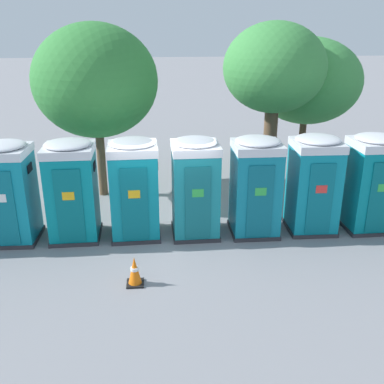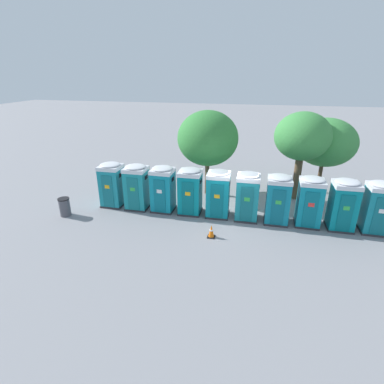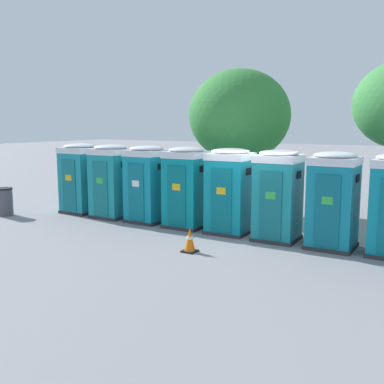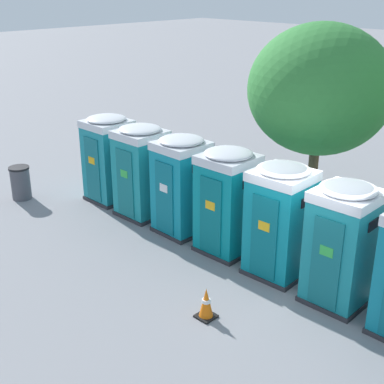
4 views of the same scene
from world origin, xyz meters
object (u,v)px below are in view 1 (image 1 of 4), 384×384
object	(u,v)px
portapotty_5	(195,187)
portapotty_7	(314,184)
portapotty_3	(72,190)
street_tree_1	(274,69)
portapotty_2	(9,192)
street_tree_0	(307,81)
traffic_cone	(135,271)
portapotty_4	(134,188)
portapotty_8	(371,182)
street_tree_2	(95,81)
portapotty_6	(255,186)

from	to	relation	value
portapotty_5	portapotty_7	distance (m)	3.05
portapotty_3	street_tree_1	xyz separation A→B (m)	(5.81, 3.36, 2.50)
portapotty_3	portapotty_2	bearing A→B (deg)	-179.75
street_tree_0	traffic_cone	distance (m)	9.66
portapotty_4	portapotty_8	size ratio (longest dim) A/B	1.00
portapotty_7	street_tree_2	world-z (taller)	street_tree_2
portapotty_8	street_tree_1	xyz separation A→B (m)	(-1.81, 3.48, 2.50)
portapotty_5	portapotty_8	size ratio (longest dim) A/B	1.00
street_tree_0	street_tree_2	xyz separation A→B (m)	(-6.96, -1.78, 0.29)
portapotty_4	portapotty_8	distance (m)	6.10
portapotty_4	portapotty_7	xyz separation A→B (m)	(4.57, -0.06, 0.00)
portapotty_6	street_tree_2	distance (m)	5.66
street_tree_2	traffic_cone	distance (m)	6.36
portapotty_6	street_tree_1	bearing A→B (deg)	70.41
street_tree_0	portapotty_5	bearing A→B (deg)	-131.68
portapotty_3	street_tree_0	xyz separation A→B (m)	(7.36, 4.77, 1.96)
portapotty_7	street_tree_1	world-z (taller)	street_tree_1
portapotty_6	portapotty_7	xyz separation A→B (m)	(1.52, 0.04, 0.00)
portapotty_3	portapotty_4	bearing A→B (deg)	-0.66
portapotty_7	portapotty_8	distance (m)	1.52
portapotty_4	portapotty_5	distance (m)	1.52
portapotty_2	street_tree_2	world-z (taller)	street_tree_2
portapotty_2	traffic_cone	xyz separation A→B (m)	(3.09, -2.36, -0.97)
portapotty_8	street_tree_0	bearing A→B (deg)	92.99
portapotty_5	street_tree_2	bearing A→B (deg)	130.74
portapotty_2	street_tree_2	size ratio (longest dim) A/B	0.49
portapotty_7	traffic_cone	world-z (taller)	portapotty_7
portapotty_3	portapotty_5	size ratio (longest dim) A/B	1.00
portapotty_4	street_tree_1	bearing A→B (deg)	38.28
portapotty_3	street_tree_1	bearing A→B (deg)	30.08
street_tree_0	traffic_cone	world-z (taller)	street_tree_0
portapotty_2	street_tree_0	xyz separation A→B (m)	(8.89, 4.78, 1.96)
portapotty_2	portapotty_7	distance (m)	7.62
portapotty_4	portapotty_7	bearing A→B (deg)	-0.71
traffic_cone	portapotty_5	bearing A→B (deg)	57.09
portapotty_2	portapotty_5	xyz separation A→B (m)	(4.57, -0.07, 0.00)
portapotty_2	portapotty_4	world-z (taller)	same
portapotty_6	portapotty_2	bearing A→B (deg)	179.00
portapotty_5	portapotty_8	bearing A→B (deg)	-0.49
portapotty_4	street_tree_2	world-z (taller)	street_tree_2
street_tree_1	traffic_cone	distance (m)	7.94
portapotty_8	street_tree_0	size ratio (longest dim) A/B	0.54
portapotty_8	portapotty_5	bearing A→B (deg)	179.51
street_tree_1	street_tree_2	size ratio (longest dim) A/B	1.00
portapotty_2	portapotty_8	xyz separation A→B (m)	(9.14, -0.11, -0.00)
traffic_cone	portapotty_2	bearing A→B (deg)	142.54
portapotty_6	traffic_cone	world-z (taller)	portapotty_6
portapotty_7	street_tree_1	distance (m)	4.26
portapotty_7	portapotty_4	bearing A→B (deg)	179.29
portapotty_2	street_tree_0	distance (m)	10.28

